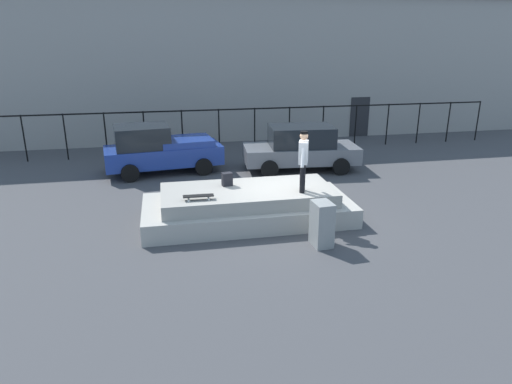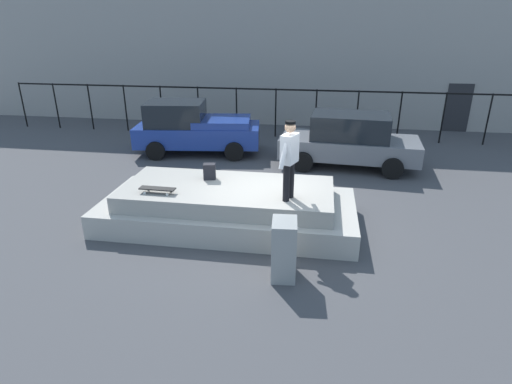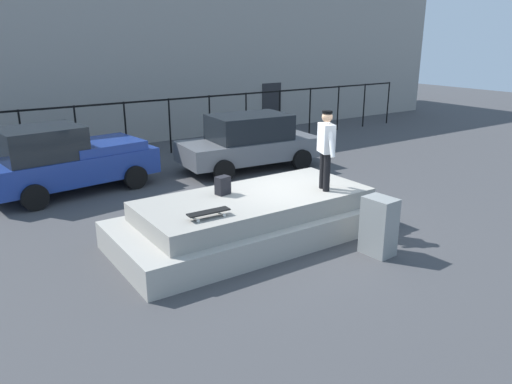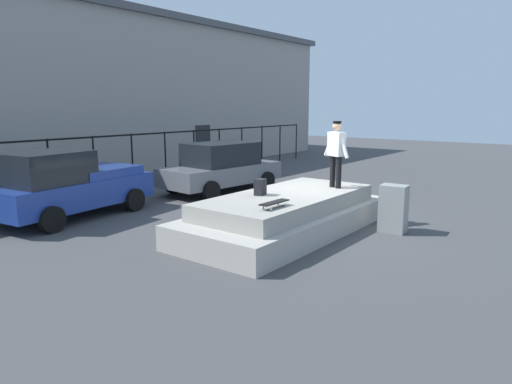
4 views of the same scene
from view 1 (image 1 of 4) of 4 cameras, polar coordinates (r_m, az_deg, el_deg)
ground_plane at (r=13.22m, az=3.31°, el=-3.23°), size 60.00×60.00×0.00m
concrete_ledge at (r=12.95m, az=-1.03°, el=-1.71°), size 5.80×2.59×0.91m
skateboarder at (r=12.38m, az=5.86°, el=4.27°), size 0.38×0.85×1.66m
skateboard at (r=12.00m, az=-7.14°, el=-0.50°), size 0.80×0.24×0.12m
backpack at (r=13.04m, az=-3.60°, el=1.59°), size 0.31×0.25×0.38m
car_blue_pickup_near at (r=17.75m, az=-11.83°, el=5.22°), size 4.48×2.39×1.82m
car_grey_sedan_mid at (r=17.88m, az=5.57°, el=5.48°), size 4.47×2.34×1.70m
utility_box at (r=11.45m, az=8.15°, el=-3.94°), size 0.48×0.63×1.13m
fence_row at (r=20.57m, az=-2.38°, el=8.51°), size 24.06×0.06×1.93m
warehouse_building at (r=26.05m, az=-4.55°, el=15.59°), size 34.12×7.86×7.02m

